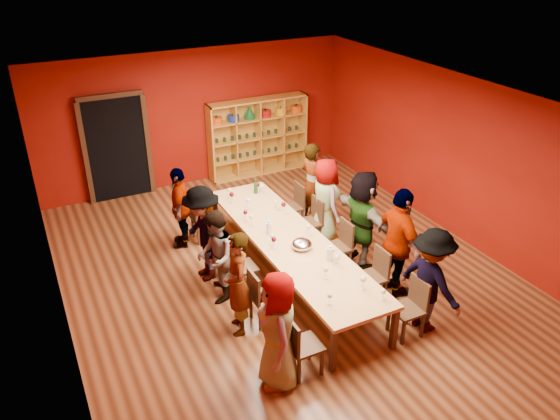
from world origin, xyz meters
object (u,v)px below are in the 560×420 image
at_px(chair_person_left_2, 238,265).
at_px(person_right_2, 362,219).
at_px(chair_person_right_1, 375,273).
at_px(spittoon_bowl, 302,244).
at_px(chair_person_left_0, 299,343).
at_px(chair_person_right_0, 412,304).
at_px(chair_person_left_4, 199,216).
at_px(person_right_3, 325,201).
at_px(person_left_4, 180,207).
at_px(chair_person_left_1, 261,295).
at_px(chair_person_right_2, 341,243).
at_px(person_right_0, 431,281).
at_px(wine_bottle, 256,188).
at_px(person_right_4, 312,184).
at_px(person_left_1, 237,284).
at_px(person_left_0, 278,331).
at_px(person_left_2, 216,257).
at_px(person_left_3, 203,234).
at_px(chair_person_right_4, 294,204).
at_px(person_right_1, 399,244).
at_px(tasting_table, 290,242).
at_px(chair_person_right_3, 312,219).
at_px(chair_person_left_3, 223,247).
at_px(shelving_unit, 257,133).

height_order(chair_person_left_2, person_right_2, person_right_2).
bearing_deg(chair_person_right_1, spittoon_bowl, 138.41).
xyz_separation_m(chair_person_left_0, chair_person_right_0, (1.82, 0.00, 0.00)).
distance_m(chair_person_left_4, person_right_3, 2.34).
distance_m(chair_person_left_2, person_left_4, 1.89).
bearing_deg(chair_person_left_0, chair_person_right_1, 26.04).
relative_size(chair_person_left_1, chair_person_right_2, 1.00).
xyz_separation_m(person_right_2, spittoon_bowl, (-1.29, -0.22, -0.04)).
bearing_deg(person_right_0, chair_person_left_0, 82.46).
bearing_deg(wine_bottle, person_right_0, -75.74).
bearing_deg(person_right_4, chair_person_right_1, 164.20).
bearing_deg(wine_bottle, person_left_1, -119.27).
bearing_deg(person_left_1, wine_bottle, 164.58).
bearing_deg(chair_person_right_0, person_right_3, 84.72).
relative_size(person_left_0, chair_person_right_0, 1.84).
height_order(person_left_2, chair_person_left_4, person_left_2).
xyz_separation_m(person_left_3, chair_person_right_4, (2.15, 0.88, -0.33)).
height_order(chair_person_right_0, person_right_1, person_right_1).
xyz_separation_m(chair_person_right_0, wine_bottle, (-0.69, 3.83, 0.37)).
bearing_deg(person_left_2, tasting_table, 108.90).
relative_size(person_left_0, spittoon_bowl, 4.98).
bearing_deg(chair_person_right_4, chair_person_right_0, -90.00).
bearing_deg(chair_person_right_1, tasting_table, 129.32).
height_order(chair_person_left_2, person_left_2, person_left_2).
bearing_deg(person_left_1, chair_person_right_3, 141.51).
bearing_deg(chair_person_left_4, chair_person_left_2, -90.00).
distance_m(chair_person_left_1, person_right_1, 2.28).
height_order(person_left_1, chair_person_left_3, person_left_1).
xyz_separation_m(person_left_1, person_right_4, (2.56, 2.38, 0.04)).
relative_size(chair_person_right_0, chair_person_right_2, 1.00).
height_order(person_left_2, person_right_0, person_right_0).
xyz_separation_m(chair_person_left_3, chair_person_left_4, (0.00, 1.20, 0.00)).
bearing_deg(spittoon_bowl, person_right_3, 46.16).
bearing_deg(person_left_3, person_right_2, 71.58).
xyz_separation_m(person_left_2, person_right_4, (2.56, 1.51, 0.08)).
xyz_separation_m(chair_person_left_4, person_left_4, (-0.34, -0.00, 0.27)).
bearing_deg(chair_person_right_1, person_left_4, 125.80).
height_order(person_left_4, person_right_4, person_right_4).
bearing_deg(person_left_3, wine_bottle, 126.87).
bearing_deg(chair_person_left_3, person_left_0, -96.51).
bearing_deg(chair_person_right_0, shelving_unit, 85.60).
height_order(chair_person_right_0, chair_person_right_3, same).
bearing_deg(chair_person_right_2, spittoon_bowl, -165.94).
bearing_deg(person_left_0, chair_person_left_4, -170.48).
bearing_deg(person_right_3, chair_person_left_2, 115.75).
xyz_separation_m(chair_person_right_2, person_right_2, (0.41, -0.00, 0.37)).
bearing_deg(person_left_4, chair_person_right_4, 103.57).
xyz_separation_m(person_left_1, person_right_0, (2.46, -1.17, 0.01)).
relative_size(person_left_1, person_right_0, 0.98).
bearing_deg(chair_person_right_1, chair_person_right_2, 90.00).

